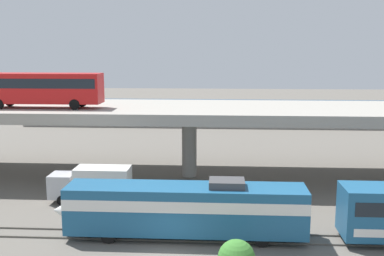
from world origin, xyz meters
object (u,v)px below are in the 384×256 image
object	(u,v)px
parked_car_1	(182,108)
train_locomotive	(174,207)
service_truck_west	(93,183)
parked_car_0	(148,108)
parked_car_2	(183,111)
parked_car_4	(269,109)
parked_car_3	(257,112)
transit_bus_on_overpass	(41,87)

from	to	relation	value
parked_car_1	train_locomotive	bearing A→B (deg)	94.17
train_locomotive	parked_car_1	xyz separation A→B (m)	(-3.86, 53.04, 0.24)
service_truck_west	parked_car_0	size ratio (longest dim) A/B	1.49
train_locomotive	parked_car_0	xyz separation A→B (m)	(-9.98, 52.19, 0.25)
parked_car_1	parked_car_2	distance (m)	4.40
parked_car_0	parked_car_4	xyz separation A→B (m)	(21.69, -0.23, 0.00)
parked_car_4	parked_car_3	bearing A→B (deg)	-125.68
transit_bus_on_overpass	parked_car_1	size ratio (longest dim) A/B	2.70
parked_car_2	transit_bus_on_overpass	bearing A→B (deg)	-107.62
train_locomotive	parked_car_3	world-z (taller)	train_locomotive
train_locomotive	parked_car_4	bearing A→B (deg)	-102.69
parked_car_3	parked_car_4	world-z (taller)	same
parked_car_3	parked_car_4	distance (m)	4.14
parked_car_0	parked_car_4	world-z (taller)	same
parked_car_4	parked_car_2	bearing A→B (deg)	-167.65
transit_bus_on_overpass	service_truck_west	xyz separation A→B (m)	(6.77, -6.73, -7.64)
parked_car_3	parked_car_0	bearing A→B (deg)	169.46
service_truck_west	parked_car_4	distance (m)	48.83
transit_bus_on_overpass	parked_car_3	xyz separation A→B (m)	(23.73, 34.73, -6.85)
parked_car_4	parked_car_1	bearing A→B (deg)	176.06
train_locomotive	parked_car_3	distance (m)	49.49
transit_bus_on_overpass	parked_car_2	distance (m)	37.14
parked_car_0	parked_car_3	bearing A→B (deg)	-10.54
train_locomotive	parked_car_1	size ratio (longest dim) A/B	3.94
parked_car_3	parked_car_4	xyz separation A→B (m)	(2.41, 3.36, 0.00)
parked_car_0	parked_car_4	distance (m)	21.69
parked_car_3	parked_car_1	bearing A→B (deg)	161.38
parked_car_1	parked_car_0	bearing A→B (deg)	7.89
transit_bus_on_overpass	parked_car_2	world-z (taller)	transit_bus_on_overpass
parked_car_3	parked_car_4	bearing A→B (deg)	54.32
transit_bus_on_overpass	service_truck_west	size ratio (longest dim) A/B	1.76
parked_car_1	parked_car_3	distance (m)	13.88
parked_car_2	parked_car_1	bearing A→B (deg)	96.21
service_truck_west	parked_car_4	xyz separation A→B (m)	(19.37, 44.82, 0.80)
service_truck_west	parked_car_4	world-z (taller)	parked_car_4
transit_bus_on_overpass	parked_car_1	bearing A→B (deg)	74.90
parked_car_0	parked_car_1	xyz separation A→B (m)	(6.12, 0.85, -0.00)
parked_car_0	parked_car_3	distance (m)	19.61
train_locomotive	parked_car_2	bearing A→B (deg)	-86.02
parked_car_2	parked_car_4	distance (m)	15.45
service_truck_west	parked_car_4	size ratio (longest dim) A/B	1.46
parked_car_2	parked_car_4	world-z (taller)	same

